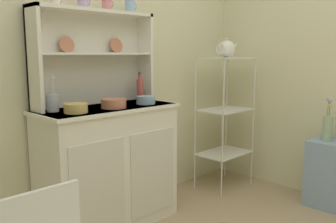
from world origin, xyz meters
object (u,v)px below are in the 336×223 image
hutch_cabinet (109,166)px  jam_bottle (140,89)px  bowl_mixing_large (76,108)px  utensil_jar (52,103)px  porcelain_teapot (226,49)px  bakers_rack (225,107)px  hutch_shelf_unit (93,50)px  flower_vase (328,126)px

hutch_cabinet → jam_bottle: jam_bottle is taller
bowl_mixing_large → utensil_jar: size_ratio=0.62×
jam_bottle → porcelain_teapot: size_ratio=0.93×
bakers_rack → jam_bottle: size_ratio=5.40×
hutch_shelf_unit → utensil_jar: bearing=-167.0°
bakers_rack → bowl_mixing_large: 1.53m
jam_bottle → porcelain_teapot: bearing=-12.7°
bakers_rack → flower_vase: bakers_rack is taller
utensil_jar → jam_bottle: bearing=0.7°
bowl_mixing_large → utensil_jar: bearing=117.2°
jam_bottle → utensil_jar: utensil_jar is taller
hutch_cabinet → utensil_jar: size_ratio=4.20×
hutch_cabinet → utensil_jar: bearing=168.1°
bowl_mixing_large → hutch_cabinet: bearing=14.1°
bakers_rack → porcelain_teapot: size_ratio=5.00×
bakers_rack → bowl_mixing_large: (-1.52, 0.03, 0.14)m
utensil_jar → flower_vase: utensil_jar is taller
bakers_rack → bowl_mixing_large: size_ratio=8.18×
porcelain_teapot → flower_vase: size_ratio=0.68×
utensil_jar → porcelain_teapot: porcelain_teapot is taller
jam_bottle → flower_vase: size_ratio=0.63×
hutch_cabinet → porcelain_teapot: 1.49m
hutch_cabinet → flower_vase: (1.47, -0.95, 0.22)m
bowl_mixing_large → utensil_jar: (-0.08, 0.15, 0.03)m
porcelain_teapot → hutch_cabinet: bearing=175.0°
utensil_jar → porcelain_teapot: size_ratio=0.99×
bakers_rack → hutch_cabinet: bearing=175.0°
flower_vase → jam_bottle: bearing=136.7°
bowl_mixing_large → flower_vase: 1.98m
jam_bottle → porcelain_teapot: porcelain_teapot is taller
flower_vase → bowl_mixing_large: bearing=153.6°
hutch_shelf_unit → flower_vase: bearing=-37.1°
hutch_cabinet → bakers_rack: bearing=-5.0°
hutch_cabinet → bowl_mixing_large: bowl_mixing_large is taller
bakers_rack → flower_vase: bearing=-74.1°
bowl_mixing_large → jam_bottle: 0.68m
hutch_cabinet → jam_bottle: (0.37, 0.09, 0.52)m
hutch_cabinet → hutch_shelf_unit: bearing=90.0°
hutch_shelf_unit → porcelain_teapot: hutch_shelf_unit is taller
hutch_cabinet → flower_vase: size_ratio=2.82×
hutch_cabinet → porcelain_teapot: porcelain_teapot is taller
hutch_shelf_unit → bakers_rack: (1.23, -0.27, -0.51)m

